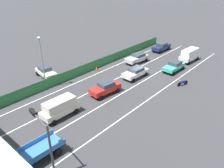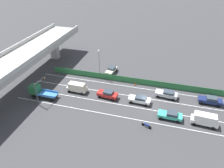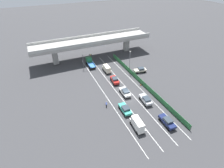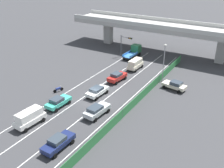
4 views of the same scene
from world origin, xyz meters
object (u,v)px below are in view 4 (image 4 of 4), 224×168
(motorcycle, at_px, (58,89))
(car_sedan_navy, at_px, (58,142))
(car_sedan_white, at_px, (97,91))
(flatbed_truck_blue, at_px, (134,51))
(street_lamp, at_px, (164,59))
(traffic_cone, at_px, (136,98))
(car_van_cream, at_px, (135,64))
(car_taxi_teal, at_px, (58,102))
(car_sedan_silver, at_px, (97,110))
(traffic_light, at_px, (125,42))
(car_sedan_red, at_px, (117,77))
(parked_sedan_cream, at_px, (175,85))
(car_van_white, at_px, (30,117))

(motorcycle, bearing_deg, car_sedan_navy, -48.44)
(car_sedan_white, xyz_separation_m, flatbed_truck_blue, (-3.52, 21.02, 0.44))
(street_lamp, xyz_separation_m, traffic_cone, (-0.95, -9.13, -4.09))
(car_sedan_white, relative_size, traffic_cone, 6.26)
(car_van_cream, height_order, motorcycle, car_van_cream)
(car_sedan_white, xyz_separation_m, car_taxi_teal, (-3.24, -6.19, -0.01))
(car_sedan_silver, distance_m, traffic_light, 26.14)
(car_taxi_teal, bearing_deg, car_sedan_silver, 8.30)
(traffic_light, bearing_deg, flatbed_truck_blue, 45.67)
(car_taxi_teal, xyz_separation_m, traffic_cone, (9.69, 8.17, -0.54))
(car_sedan_red, distance_m, car_taxi_teal, 13.40)
(car_van_cream, distance_m, flatbed_truck_blue, 8.00)
(car_sedan_navy, bearing_deg, car_sedan_white, 104.42)
(car_sedan_white, xyz_separation_m, traffic_light, (-5.19, 19.30, 2.79))
(car_sedan_white, distance_m, flatbed_truck_blue, 21.32)
(car_sedan_silver, height_order, car_sedan_white, car_sedan_silver)
(traffic_cone, bearing_deg, car_taxi_teal, -139.87)
(traffic_light, relative_size, traffic_cone, 7.17)
(motorcycle, distance_m, street_lamp, 19.85)
(car_sedan_silver, height_order, traffic_cone, car_sedan_silver)
(car_van_cream, height_order, car_sedan_white, car_van_cream)
(car_sedan_navy, height_order, car_taxi_teal, car_sedan_navy)
(car_sedan_silver, distance_m, car_sedan_white, 6.24)
(car_sedan_red, relative_size, traffic_light, 0.87)
(car_sedan_white, xyz_separation_m, traffic_cone, (6.45, 1.98, -0.55))
(car_sedan_silver, bearing_deg, car_van_cream, 99.40)
(motorcycle, xyz_separation_m, traffic_cone, (13.13, 4.28, -0.12))
(flatbed_truck_blue, relative_size, parked_sedan_cream, 1.33)
(car_van_cream, relative_size, car_sedan_white, 0.98)
(car_sedan_white, bearing_deg, car_sedan_navy, -75.58)
(car_sedan_white, distance_m, car_taxi_teal, 6.99)
(traffic_light, bearing_deg, street_lamp, -33.04)
(car_taxi_teal, xyz_separation_m, flatbed_truck_blue, (-0.28, 27.21, 0.45))
(street_lamp, bearing_deg, traffic_light, 146.96)
(car_sedan_white, relative_size, traffic_light, 0.87)
(traffic_cone, bearing_deg, car_sedan_white, -162.94)
(car_taxi_teal, relative_size, traffic_light, 0.86)
(car_van_cream, relative_size, flatbed_truck_blue, 0.75)
(car_sedan_red, bearing_deg, car_sedan_silver, -73.90)
(car_sedan_silver, height_order, motorcycle, car_sedan_silver)
(car_sedan_white, height_order, traffic_light, traffic_light)
(car_sedan_navy, height_order, traffic_cone, car_sedan_navy)
(flatbed_truck_blue, bearing_deg, car_van_white, -89.47)
(car_van_white, bearing_deg, motorcycle, 109.62)
(car_sedan_white, bearing_deg, street_lamp, 56.35)
(car_sedan_silver, bearing_deg, car_sedan_white, 123.34)
(car_van_cream, bearing_deg, car_van_white, -97.60)
(car_van_white, distance_m, car_taxi_teal, 5.86)
(parked_sedan_cream, height_order, traffic_light, traffic_light)
(car_sedan_red, relative_size, parked_sedan_cream, 1.01)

